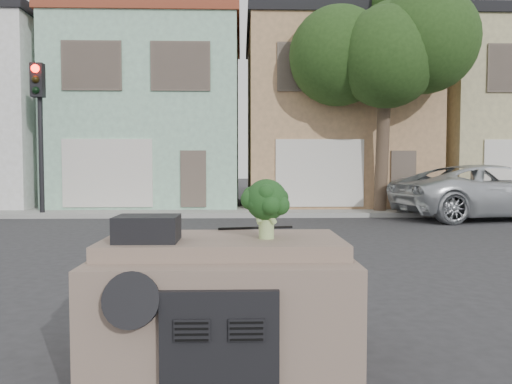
{
  "coord_description": "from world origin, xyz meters",
  "views": [
    {
      "loc": [
        0.15,
        -7.21,
        1.7
      ],
      "look_at": [
        0.38,
        0.5,
        1.3
      ],
      "focal_mm": 35.0,
      "sensor_mm": 36.0,
      "label": 1
    }
  ],
  "objects": [
    {
      "name": "ground_plane",
      "position": [
        0.0,
        0.0,
        0.0
      ],
      "size": [
        120.0,
        120.0,
        0.0
      ],
      "primitive_type": "plane",
      "color": "#303033",
      "rests_on": "ground"
    },
    {
      "name": "sidewalk",
      "position": [
        0.0,
        10.5,
        0.07
      ],
      "size": [
        40.0,
        3.0,
        0.15
      ],
      "primitive_type": "cube",
      "color": "gray",
      "rests_on": "ground"
    },
    {
      "name": "townhouse_mint",
      "position": [
        -3.5,
        14.5,
        3.77
      ],
      "size": [
        7.2,
        8.2,
        7.55
      ],
      "primitive_type": "cube",
      "color": "#95C6A8",
      "rests_on": "ground"
    },
    {
      "name": "townhouse_tan",
      "position": [
        4.0,
        14.5,
        3.77
      ],
      "size": [
        7.2,
        8.2,
        7.55
      ],
      "primitive_type": "cube",
      "color": "tan",
      "rests_on": "ground"
    },
    {
      "name": "townhouse_beige",
      "position": [
        11.5,
        14.5,
        3.77
      ],
      "size": [
        7.2,
        8.2,
        7.55
      ],
      "primitive_type": "cube",
      "color": "tan",
      "rests_on": "ground"
    },
    {
      "name": "silver_pickup",
      "position": [
        8.21,
        8.59,
        0.0
      ],
      "size": [
        6.67,
        3.86,
        1.75
      ],
      "primitive_type": "imported",
      "rotation": [
        0.0,
        0.0,
        1.73
      ],
      "color": "silver",
      "rests_on": "ground"
    },
    {
      "name": "traffic_signal",
      "position": [
        -6.5,
        9.5,
        2.55
      ],
      "size": [
        0.4,
        0.4,
        5.1
      ],
      "primitive_type": "cube",
      "color": "black",
      "rests_on": "ground"
    },
    {
      "name": "tree_near",
      "position": [
        5.0,
        9.8,
        4.25
      ],
      "size": [
        4.4,
        4.0,
        8.5
      ],
      "primitive_type": "cube",
      "color": "#244117",
      "rests_on": "ground"
    },
    {
      "name": "car_dashboard",
      "position": [
        0.0,
        -3.0,
        0.56
      ],
      "size": [
        2.0,
        1.8,
        1.12
      ],
      "primitive_type": "cube",
      "color": "#7D6759",
      "rests_on": "ground"
    },
    {
      "name": "instrument_hump",
      "position": [
        -0.58,
        -3.35,
        1.22
      ],
      "size": [
        0.48,
        0.38,
        0.2
      ],
      "primitive_type": "cube",
      "color": "black",
      "rests_on": "car_dashboard"
    },
    {
      "name": "wiper_arm",
      "position": [
        0.28,
        -2.62,
        1.13
      ],
      "size": [
        0.69,
        0.15,
        0.02
      ],
      "primitive_type": "cube",
      "rotation": [
        0.0,
        0.0,
        0.17
      ],
      "color": "black",
      "rests_on": "car_dashboard"
    },
    {
      "name": "broccoli",
      "position": [
        0.35,
        -3.23,
        1.37
      ],
      "size": [
        0.43,
        0.43,
        0.49
      ],
      "primitive_type": "cube",
      "rotation": [
        0.0,
        0.0,
        3.22
      ],
      "color": "#163714",
      "rests_on": "car_dashboard"
    }
  ]
}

